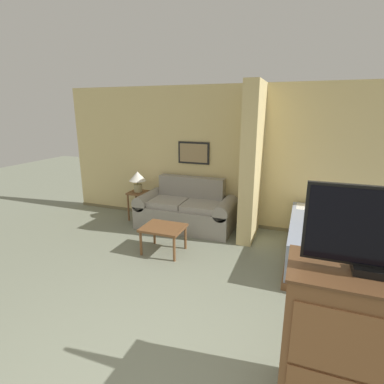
% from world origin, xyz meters
% --- Properties ---
extents(wall_back, '(7.72, 0.16, 2.60)m').
position_xyz_m(wall_back, '(-0.00, 4.12, 1.29)').
color(wall_back, '#DBC484').
rests_on(wall_back, ground_plane).
extents(wall_partition_pillar, '(0.24, 0.89, 2.60)m').
position_xyz_m(wall_partition_pillar, '(0.09, 3.62, 1.30)').
color(wall_partition_pillar, '#DBC484').
rests_on(wall_partition_pillar, ground_plane).
extents(couch, '(1.81, 0.84, 0.91)m').
position_xyz_m(couch, '(-1.10, 3.64, 0.33)').
color(couch, gray).
rests_on(couch, ground_plane).
extents(coffee_table, '(0.63, 0.52, 0.42)m').
position_xyz_m(coffee_table, '(-1.04, 2.54, 0.37)').
color(coffee_table, brown).
rests_on(coffee_table, ground_plane).
extents(side_table, '(0.36, 0.36, 0.58)m').
position_xyz_m(side_table, '(-2.15, 3.68, 0.45)').
color(side_table, brown).
rests_on(side_table, ground_plane).
extents(table_lamp, '(0.34, 0.34, 0.41)m').
position_xyz_m(table_lamp, '(-2.15, 3.68, 0.86)').
color(table_lamp, tan).
rests_on(table_lamp, side_table).
extents(tv_dresser, '(1.02, 0.53, 1.16)m').
position_xyz_m(tv_dresser, '(1.35, 0.64, 0.58)').
color(tv_dresser, brown).
rests_on(tv_dresser, ground_plane).
extents(tv, '(0.87, 0.16, 0.57)m').
position_xyz_m(tv, '(1.35, 0.64, 1.44)').
color(tv, black).
rests_on(tv, tv_dresser).
extents(bed, '(1.88, 1.91, 0.60)m').
position_xyz_m(bed, '(1.71, 3.07, 0.30)').
color(bed, brown).
rests_on(bed, ground_plane).
extents(backpack, '(0.30, 0.21, 0.37)m').
position_xyz_m(backpack, '(1.91, 3.20, 0.79)').
color(backpack, '#2D4733').
rests_on(backpack, bed).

